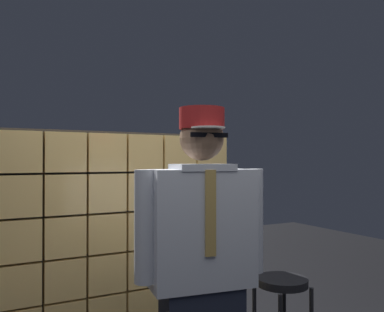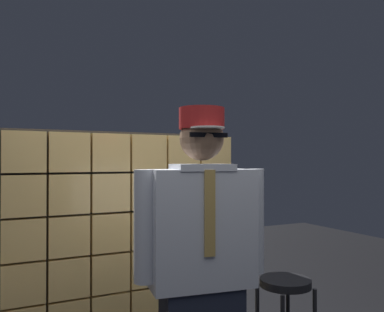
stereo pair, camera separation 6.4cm
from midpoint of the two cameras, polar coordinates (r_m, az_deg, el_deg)
The scene contains 3 objects.
glass_block_wall at distance 3.10m, azimuth -10.14°, elevation -13.20°, with size 1.78×0.10×1.78m.
standing_person at distance 2.20m, azimuth 0.55°, elevation -16.31°, with size 0.73×0.35×1.82m.
bar_stool at distance 2.91m, azimuth 12.15°, elevation -20.31°, with size 0.34×0.34×0.75m.
Camera 1 is at (-0.98, -1.56, 1.54)m, focal length 37.26 mm.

